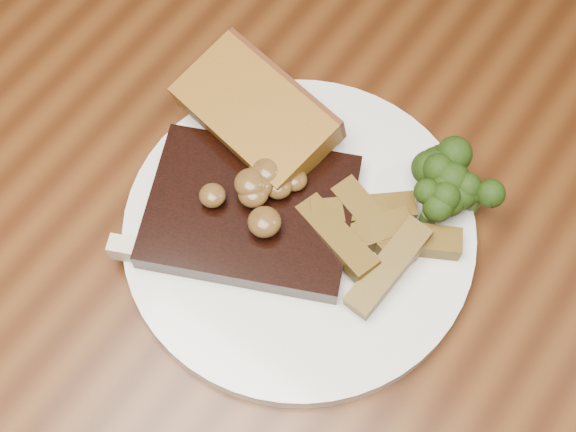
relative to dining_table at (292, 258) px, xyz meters
The scene contains 9 objects.
ground 0.66m from the dining_table, ahead, with size 4.50×4.50×0.00m, color #35180C.
dining_table is the anchor object (origin of this frame).
plate 0.10m from the dining_table, 39.23° to the right, with size 0.27×0.27×0.01m, color white.
steak 0.12m from the dining_table, 126.38° to the right, with size 0.15×0.12×0.02m, color black.
steak_bone 0.14m from the dining_table, 104.08° to the right, with size 0.15×0.01×0.02m, color #C0B195.
mushroom_pile 0.14m from the dining_table, 148.96° to the right, with size 0.07×0.07×0.03m, color #533A1A, non-canonical shape.
garlic_bread 0.14m from the dining_table, 150.53° to the left, with size 0.12×0.07×0.03m, color brown.
potato_wedges 0.14m from the dining_table, ahead, with size 0.10×0.10×0.02m, color brown, non-canonical shape.
broccoli_cluster 0.17m from the dining_table, 37.32° to the left, with size 0.07×0.07×0.04m, color #1B340B, non-canonical shape.
Camera 1 is at (0.15, -0.22, 1.31)m, focal length 50.00 mm.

